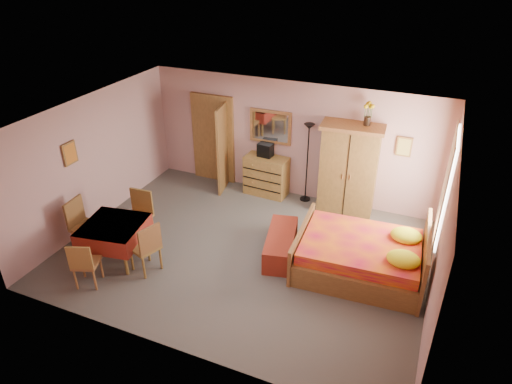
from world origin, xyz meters
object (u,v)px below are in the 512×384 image
at_px(floor_lamp, 307,163).
at_px(chair_south, 86,262).
at_px(wall_mirror, 270,127).
at_px(bed, 361,247).
at_px(wardrobe, 349,170).
at_px(chair_west, 87,226).
at_px(bench, 281,244).
at_px(sunflower_vase, 368,114).
at_px(chair_east, 145,247).
at_px(chair_north, 138,218).
at_px(chest_of_drawers, 266,176).
at_px(dining_table, 116,242).
at_px(stereo, 265,150).

xyz_separation_m(floor_lamp, chair_south, (-2.49, -4.16, -0.46)).
relative_size(wall_mirror, chair_south, 1.09).
bearing_deg(bed, wall_mirror, 135.94).
relative_size(wardrobe, chair_south, 2.23).
bearing_deg(wall_mirror, bed, -42.07).
bearing_deg(wardrobe, chair_south, -134.43).
distance_m(wall_mirror, chair_west, 4.29).
bearing_deg(bench, sunflower_vase, 65.22).
xyz_separation_m(floor_lamp, chair_east, (-1.82, -3.46, -0.41)).
distance_m(chair_south, chair_north, 1.40).
relative_size(chest_of_drawers, bench, 0.72).
relative_size(chest_of_drawers, sunflower_vase, 2.03).
xyz_separation_m(dining_table, chair_west, (-0.66, 0.04, 0.14)).
bearing_deg(bench, chair_north, -166.86).
relative_size(chest_of_drawers, dining_table, 0.94).
bearing_deg(floor_lamp, dining_table, -126.10).
distance_m(chest_of_drawers, chair_south, 4.38).
distance_m(bed, chair_west, 4.95).
distance_m(wall_mirror, sunflower_vase, 2.18).
distance_m(stereo, sunflower_vase, 2.41).
xyz_separation_m(floor_lamp, chair_west, (-3.15, -3.38, -0.38)).
bearing_deg(stereo, floor_lamp, 1.05).
xyz_separation_m(stereo, bed, (2.58, -2.02, -0.55)).
distance_m(bed, chair_south, 4.63).
xyz_separation_m(wall_mirror, chair_west, (-2.23, -3.51, -1.03)).
distance_m(sunflower_vase, chair_south, 5.78).
height_order(wall_mirror, stereo, wall_mirror).
height_order(wall_mirror, chair_south, wall_mirror).
bearing_deg(stereo, bed, -38.07).
distance_m(floor_lamp, sunflower_vase, 1.74).
bearing_deg(wardrobe, stereo, 172.61).
xyz_separation_m(sunflower_vase, chair_east, (-2.99, -3.42, -1.71)).
relative_size(sunflower_vase, chair_north, 0.47).
distance_m(wardrobe, bed, 2.09).
bearing_deg(chair_south, bench, 16.67).
relative_size(bench, dining_table, 1.30).
bearing_deg(chest_of_drawers, chair_east, -101.64).
relative_size(sunflower_vase, dining_table, 0.46).
bearing_deg(wall_mirror, chest_of_drawers, -91.36).
bearing_deg(chest_of_drawers, chair_north, -116.72).
distance_m(sunflower_vase, bench, 3.03).
bearing_deg(bed, chair_north, -173.42).
xyz_separation_m(wardrobe, bench, (-0.73, -2.01, -0.76)).
bearing_deg(chest_of_drawers, bed, -34.54).
distance_m(floor_lamp, chair_west, 4.63).
bearing_deg(bed, dining_table, -164.90).
bearing_deg(wall_mirror, wardrobe, -9.49).
bearing_deg(chair_west, chair_north, 128.41).
bearing_deg(chair_south, stereo, 49.48).
bearing_deg(chair_north, bed, -174.10).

